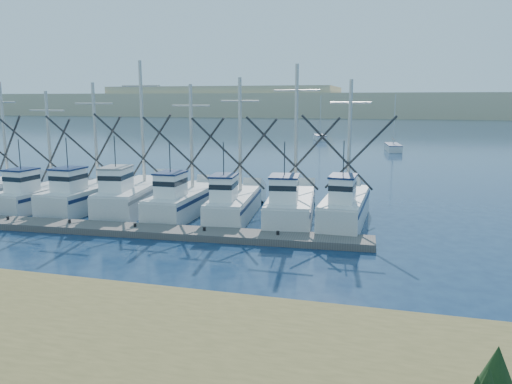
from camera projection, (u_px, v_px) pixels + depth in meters
ground at (269, 287)px, 19.72m from camera, size 500.00×500.00×0.00m
floating_dock at (119, 229)px, 27.77m from camera, size 27.98×3.50×0.37m
dune_ridge at (383, 105)px, 218.06m from camera, size 360.00×60.00×10.00m
trawler_fleet at (163, 199)px, 32.19m from camera, size 27.46×8.84×9.86m
sailboat_near at (393, 148)px, 71.93m from camera, size 2.59×6.47×8.10m
sailboat_far at (320, 138)px, 90.60m from camera, size 3.17×6.09×8.10m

